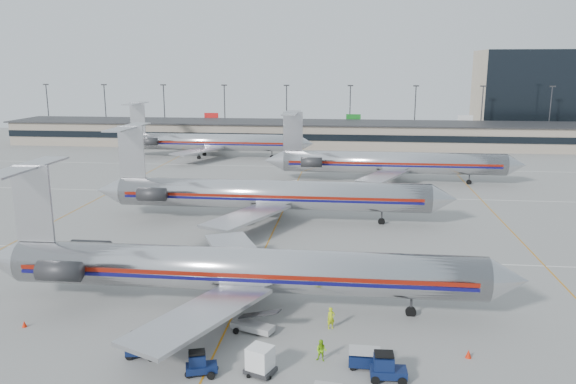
# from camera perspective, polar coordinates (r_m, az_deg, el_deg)

# --- Properties ---
(ground) EXTENTS (260.00, 260.00, 0.00)m
(ground) POSITION_cam_1_polar(r_m,az_deg,el_deg) (53.16, -4.42, -9.96)
(ground) COLOR gray
(ground) RESTS_ON ground
(apron_markings) EXTENTS (160.00, 0.15, 0.02)m
(apron_markings) POSITION_cam_1_polar(r_m,az_deg,el_deg) (62.36, -2.69, -6.45)
(apron_markings) COLOR silver
(apron_markings) RESTS_ON ground
(terminal) EXTENTS (162.00, 17.00, 6.25)m
(terminal) POSITION_cam_1_polar(r_m,az_deg,el_deg) (147.45, 2.72, 5.94)
(terminal) COLOR gray
(terminal) RESTS_ON ground
(light_mast_row) EXTENTS (163.60, 0.40, 15.28)m
(light_mast_row) POSITION_cam_1_polar(r_m,az_deg,el_deg) (160.87, 3.07, 8.43)
(light_mast_row) COLOR #38383D
(light_mast_row) RESTS_ON ground
(distant_building) EXTENTS (30.00, 20.00, 25.00)m
(distant_building) POSITION_cam_1_polar(r_m,az_deg,el_deg) (183.98, 23.33, 9.19)
(distant_building) COLOR tan
(distant_building) RESTS_ON ground
(jet_foreground) EXTENTS (46.99, 27.67, 12.30)m
(jet_foreground) POSITION_cam_1_polar(r_m,az_deg,el_deg) (48.47, -5.59, -7.74)
(jet_foreground) COLOR silver
(jet_foreground) RESTS_ON ground
(jet_second_row) EXTENTS (48.65, 28.65, 12.73)m
(jet_second_row) POSITION_cam_1_polar(r_m,az_deg,el_deg) (75.11, -2.37, -0.21)
(jet_second_row) COLOR silver
(jet_second_row) RESTS_ON ground
(jet_third_row) EXTENTS (46.03, 28.31, 12.59)m
(jet_third_row) POSITION_cam_1_polar(r_m,az_deg,el_deg) (101.70, 10.07, 2.99)
(jet_third_row) COLOR silver
(jet_third_row) RESTS_ON ground
(jet_back_row) EXTENTS (45.47, 27.97, 12.43)m
(jet_back_row) POSITION_cam_1_polar(r_m,az_deg,el_deg) (129.13, -7.92, 5.07)
(jet_back_row) COLOR silver
(jet_back_row) RESTS_ON ground
(tug_left) EXTENTS (2.35, 1.38, 1.81)m
(tug_left) POSITION_cam_1_polar(r_m,az_deg,el_deg) (42.96, -14.77, -14.93)
(tug_left) COLOR #0B173D
(tug_left) RESTS_ON ground
(tug_center) EXTENTS (2.32, 1.63, 1.71)m
(tug_center) POSITION_cam_1_polar(r_m,az_deg,el_deg) (40.00, -8.97, -16.91)
(tug_center) COLOR #0B173D
(tug_center) RESTS_ON ground
(tug_right) EXTENTS (2.46, 1.30, 1.96)m
(tug_right) POSITION_cam_1_polar(r_m,az_deg,el_deg) (39.45, 9.96, -17.21)
(tug_right) COLOR #0B173D
(tug_right) RESTS_ON ground
(cart_outer) EXTENTS (2.19, 1.52, 1.23)m
(cart_outer) POSITION_cam_1_polar(r_m,az_deg,el_deg) (40.91, 7.78, -16.35)
(cart_outer) COLOR #0B173D
(cart_outer) RESTS_ON ground
(uld_container) EXTENTS (2.31, 2.14, 1.97)m
(uld_container) POSITION_cam_1_polar(r_m,az_deg,el_deg) (39.62, -2.84, -16.71)
(uld_container) COLOR #2D2D30
(uld_container) RESTS_ON ground
(belt_loader) EXTENTS (4.17, 2.32, 2.14)m
(belt_loader) POSITION_cam_1_polar(r_m,az_deg,el_deg) (45.33, -3.51, -13.33)
(belt_loader) COLOR #A0A0A0
(belt_loader) RESTS_ON ground
(ramp_worker_near) EXTENTS (0.76, 0.65, 1.77)m
(ramp_worker_near) POSITION_cam_1_polar(r_m,az_deg,el_deg) (45.74, 4.39, -12.66)
(ramp_worker_near) COLOR #B7D213
(ramp_worker_near) RESTS_ON ground
(ramp_worker_far) EXTENTS (0.90, 0.76, 1.61)m
(ramp_worker_far) POSITION_cam_1_polar(r_m,az_deg,el_deg) (41.21, 3.41, -15.78)
(ramp_worker_far) COLOR #83CC13
(ramp_worker_far) RESTS_ON ground
(cone_right) EXTENTS (0.54, 0.54, 0.61)m
(cone_right) POSITION_cam_1_polar(r_m,az_deg,el_deg) (43.74, 17.86, -15.37)
(cone_right) COLOR red
(cone_right) RESTS_ON ground
(cone_left) EXTENTS (0.48, 0.48, 0.53)m
(cone_left) POSITION_cam_1_polar(r_m,az_deg,el_deg) (50.73, -25.22, -12.03)
(cone_left) COLOR red
(cone_left) RESTS_ON ground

